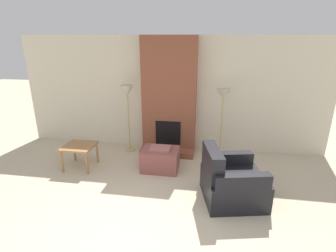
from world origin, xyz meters
TOP-DOWN VIEW (x-y plane):
  - ground_plane at (0.00, 0.00)m, footprint 24.00×24.00m
  - wall_back at (0.00, 3.21)m, footprint 7.07×0.06m
  - fireplace at (0.00, 3.00)m, footprint 1.20×0.65m
  - ottoman at (-0.03, 2.02)m, footprint 0.73×0.57m
  - armchair at (1.28, 1.17)m, footprint 1.11×1.09m
  - side_table at (-1.67, 1.86)m, footprint 0.60×0.58m
  - floor_lamp_left at (-0.92, 2.84)m, footprint 0.31×0.31m
  - floor_lamp_right at (1.18, 2.84)m, footprint 0.31×0.31m

SIDE VIEW (x-z plane):
  - ground_plane at x=0.00m, z-range 0.00..0.00m
  - ottoman at x=-0.03m, z-range -0.02..0.46m
  - armchair at x=1.28m, z-range -0.16..0.76m
  - side_table at x=-1.67m, z-range 0.17..0.66m
  - fireplace at x=0.00m, z-range -0.06..2.54m
  - wall_back at x=0.00m, z-range 0.00..2.60m
  - floor_lamp_right at x=1.18m, z-range 0.54..2.08m
  - floor_lamp_left at x=-0.92m, z-range 0.55..2.10m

